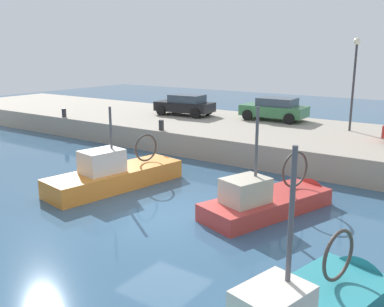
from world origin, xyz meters
name	(u,v)px	position (x,y,z in m)	size (l,w,h in m)	color
water_surface	(164,218)	(0.00, 0.00, 0.00)	(80.00, 80.00, 0.00)	#335675
quay_wall	(296,141)	(11.50, 0.00, 0.60)	(9.00, 56.00, 1.20)	#9E9384
fishing_boat_orange	(122,182)	(1.79, 3.60, 0.14)	(6.73, 2.79, 4.08)	orange
fishing_boat_red	(274,207)	(2.74, -2.70, 0.13)	(5.89, 3.35, 4.47)	#BC3833
parked_car_black	(185,105)	(12.41, 8.07, 1.90)	(2.18, 3.94, 1.36)	black
parked_car_green	(275,109)	(13.91, 2.40, 1.92)	(2.19, 3.98, 1.38)	#387547
mooring_bollard_mid	(161,125)	(7.35, 6.00, 1.48)	(0.28, 0.28, 0.55)	#2D2D33
mooring_bollard_north	(64,113)	(7.35, 14.00, 1.48)	(0.28, 0.28, 0.55)	#2D2D33
quay_streetlamp	(355,69)	(13.00, -2.37, 4.45)	(0.36, 0.36, 4.83)	#38383D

